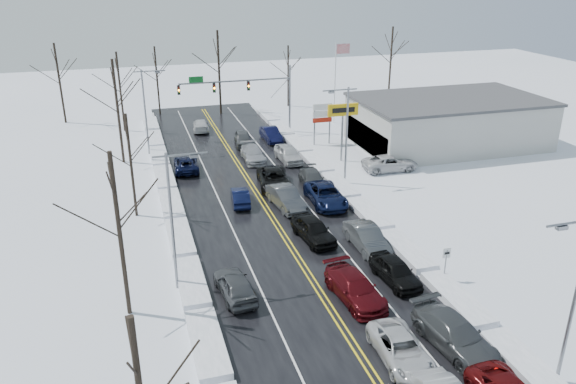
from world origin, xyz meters
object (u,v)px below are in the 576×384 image
object	(u,v)px
traffic_signal_mast	(248,89)
tires_plus_sign	(343,114)
flagpole	(336,77)
oncoming_car_0	(241,204)
dealership_building	(448,121)

from	to	relation	value
traffic_signal_mast	tires_plus_sign	distance (m)	13.92
flagpole	oncoming_car_0	world-z (taller)	flagpole
traffic_signal_mast	flagpole	distance (m)	11.90
flagpole	dealership_building	size ratio (longest dim) A/B	0.49
tires_plus_sign	oncoming_car_0	xyz separation A→B (m)	(-12.38, -8.06, -4.99)
oncoming_car_0	traffic_signal_mast	bearing A→B (deg)	-98.34
tires_plus_sign	dealership_building	size ratio (longest dim) A/B	0.29
tires_plus_sign	flagpole	size ratio (longest dim) A/B	0.60
flagpole	oncoming_car_0	bearing A→B (deg)	-127.70
flagpole	dealership_building	xyz separation A→B (m)	(8.80, -12.00, -3.27)
traffic_signal_mast	flagpole	world-z (taller)	flagpole
oncoming_car_0	dealership_building	bearing A→B (deg)	-152.19
dealership_building	traffic_signal_mast	bearing A→B (deg)	154.05
flagpole	oncoming_car_0	xyz separation A→B (m)	(-17.05, -22.06, -5.93)
tires_plus_sign	oncoming_car_0	world-z (taller)	tires_plus_sign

